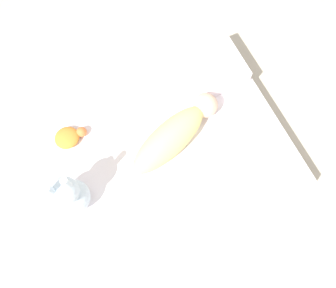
# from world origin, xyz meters

# --- Properties ---
(ground_plane) EXTENTS (12.00, 12.00, 0.00)m
(ground_plane) POSITION_xyz_m (0.00, 0.00, 0.00)
(ground_plane) COLOR #B2A893
(bed_mattress) EXTENTS (1.26, 1.03, 0.17)m
(bed_mattress) POSITION_xyz_m (0.00, 0.00, 0.09)
(bed_mattress) COLOR white
(bed_mattress) RESTS_ON ground_plane
(swaddled_baby) EXTENTS (0.58, 0.33, 0.17)m
(swaddled_baby) POSITION_xyz_m (0.06, 0.03, 0.25)
(swaddled_baby) COLOR #EFDB7F
(swaddled_baby) RESTS_ON bed_mattress
(pillow) EXTENTS (0.31, 0.34, 0.10)m
(pillow) POSITION_xyz_m (0.44, 0.35, 0.22)
(pillow) COLOR white
(pillow) RESTS_ON bed_mattress
(bunny_plush) EXTENTS (0.17, 0.17, 0.34)m
(bunny_plush) POSITION_xyz_m (-0.52, -0.06, 0.30)
(bunny_plush) COLOR silver
(bunny_plush) RESTS_ON bed_mattress
(turtle_plush) EXTENTS (0.17, 0.13, 0.06)m
(turtle_plush) POSITION_xyz_m (-0.45, 0.27, 0.20)
(turtle_plush) COLOR orange
(turtle_plush) RESTS_ON bed_mattress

